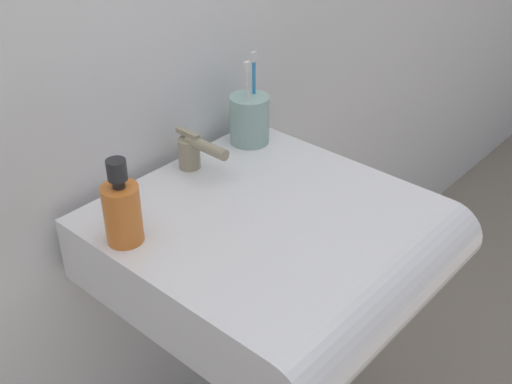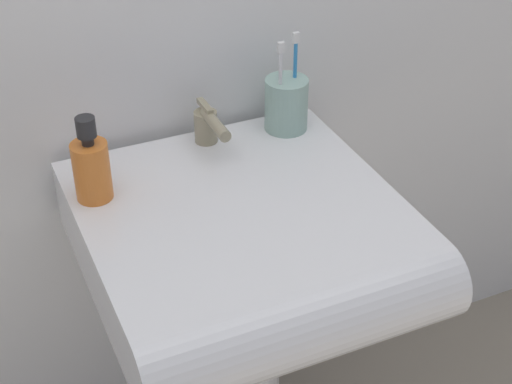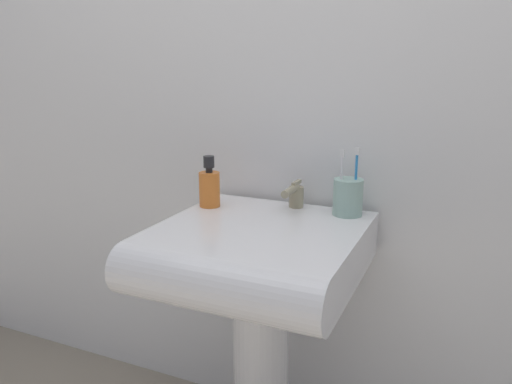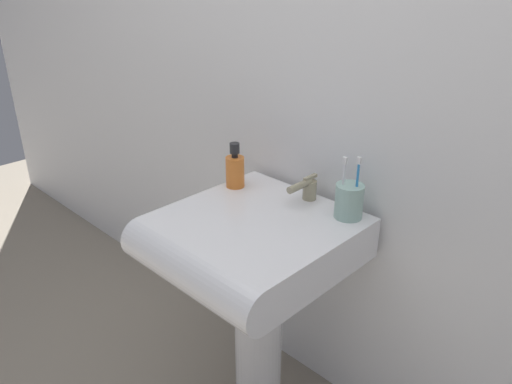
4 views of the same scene
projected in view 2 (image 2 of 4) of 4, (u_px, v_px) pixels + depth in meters
sink_pedestal at (240, 383)px, 1.55m from camera, size 0.15×0.15×0.63m
sink_basin at (249, 248)px, 1.30m from camera, size 0.52×0.55×0.13m
faucet at (208, 125)px, 1.43m from camera, size 0.04×0.13×0.08m
toothbrush_cup at (286, 104)px, 1.48m from camera, size 0.08×0.08×0.19m
soap_bottle at (91, 167)px, 1.28m from camera, size 0.06×0.06×0.15m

